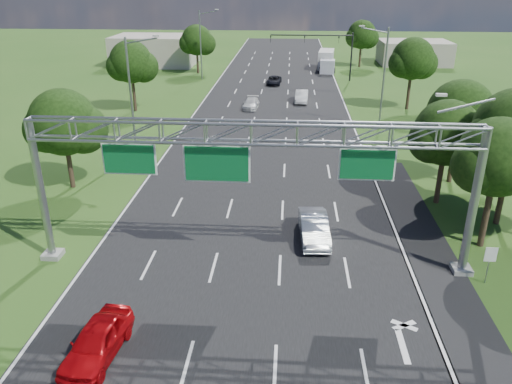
# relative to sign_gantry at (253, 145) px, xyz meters

# --- Properties ---
(ground) EXTENTS (220.00, 220.00, 0.00)m
(ground) POSITION_rel_sign_gantry_xyz_m (-0.33, 18.00, -6.89)
(ground) COLOR #285018
(ground) RESTS_ON ground
(road) EXTENTS (18.00, 180.00, 0.02)m
(road) POSITION_rel_sign_gantry_xyz_m (-0.33, 18.00, -6.89)
(road) COLOR black
(road) RESTS_ON ground
(road_flare) EXTENTS (3.00, 30.00, 0.02)m
(road_flare) POSITION_rel_sign_gantry_xyz_m (9.87, 2.00, -6.89)
(road_flare) COLOR black
(road_flare) RESTS_ON ground
(sign_gantry) EXTENTS (23.50, 1.00, 9.56)m
(sign_gantry) POSITION_rel_sign_gantry_xyz_m (0.00, 0.00, 0.00)
(sign_gantry) COLOR gray
(sign_gantry) RESTS_ON ground
(regulatory_sign) EXTENTS (0.60, 0.08, 2.10)m
(regulatory_sign) POSITION_rel_sign_gantry_xyz_m (12.07, -1.02, -5.38)
(regulatory_sign) COLOR gray
(regulatory_sign) RESTS_ON ground
(traffic_signal) EXTENTS (12.21, 0.24, 7.00)m
(traffic_signal) POSITION_rel_sign_gantry_xyz_m (7.15, 53.00, -1.72)
(traffic_signal) COLOR black
(traffic_signal) RESTS_ON ground
(streetlight_l_near) EXTENTS (2.97, 0.22, 10.16)m
(streetlight_l_near) POSITION_rel_sign_gantry_xyz_m (-11.63, 18.00, -1.31)
(streetlight_l_near) COLOR gray
(streetlight_l_near) RESTS_ON ground
(streetlight_l_far) EXTENTS (2.97, 0.22, 10.16)m
(streetlight_l_far) POSITION_rel_sign_gantry_xyz_m (-11.63, 53.00, -1.31)
(streetlight_l_far) COLOR gray
(streetlight_l_far) RESTS_ON ground
(streetlight_r_mid) EXTENTS (2.97, 0.22, 10.16)m
(streetlight_r_mid) POSITION_rel_sign_gantry_xyz_m (10.97, 28.00, -1.31)
(streetlight_r_mid) COLOR gray
(streetlight_r_mid) RESTS_ON ground
(tree_cluster_right) EXTENTS (9.91, 14.60, 8.68)m
(tree_cluster_right) POSITION_rel_sign_gantry_xyz_m (14.47, 7.19, -1.58)
(tree_cluster_right) COLOR #2D2116
(tree_cluster_right) RESTS_ON ground
(tree_verge_la) EXTENTS (5.76, 4.80, 7.40)m
(tree_verge_la) POSITION_rel_sign_gantry_xyz_m (-14.25, 10.04, -2.13)
(tree_verge_la) COLOR #2D2116
(tree_verge_la) RESTS_ON ground
(tree_verge_lb) EXTENTS (5.76, 4.80, 8.06)m
(tree_verge_lb) POSITION_rel_sign_gantry_xyz_m (-16.25, 33.04, -1.48)
(tree_verge_lb) COLOR #2D2116
(tree_verge_lb) RESTS_ON ground
(tree_verge_lc) EXTENTS (5.76, 4.80, 7.62)m
(tree_verge_lc) POSITION_rel_sign_gantry_xyz_m (-13.25, 58.04, -1.92)
(tree_verge_lc) COLOR #2D2116
(tree_verge_lc) RESTS_ON ground
(tree_verge_rd) EXTENTS (5.76, 4.80, 8.28)m
(tree_verge_rd) POSITION_rel_sign_gantry_xyz_m (15.75, 36.04, -1.26)
(tree_verge_rd) COLOR #2D2116
(tree_verge_rd) RESTS_ON ground
(tree_verge_re) EXTENTS (5.76, 4.80, 7.84)m
(tree_verge_re) POSITION_rel_sign_gantry_xyz_m (13.75, 66.04, -1.70)
(tree_verge_re) COLOR #2D2116
(tree_verge_re) RESTS_ON ground
(building_left) EXTENTS (14.00, 10.00, 5.00)m
(building_left) POSITION_rel_sign_gantry_xyz_m (-22.33, 66.00, -4.39)
(building_left) COLOR #A89D8D
(building_left) RESTS_ON ground
(building_right) EXTENTS (12.00, 9.00, 4.00)m
(building_right) POSITION_rel_sign_gantry_xyz_m (23.67, 70.00, -4.89)
(building_right) COLOR #A89D8D
(building_right) RESTS_ON ground
(red_coupe) EXTENTS (2.20, 4.51, 1.48)m
(red_coupe) POSITION_rel_sign_gantry_xyz_m (-5.89, -7.62, -6.15)
(red_coupe) COLOR #B9080D
(red_coupe) RESTS_ON ground
(silver_sedan) EXTENTS (1.90, 4.71, 1.52)m
(silver_sedan) POSITION_rel_sign_gantry_xyz_m (3.41, 3.11, -6.13)
(silver_sedan) COLOR silver
(silver_sedan) RESTS_ON ground
(car_queue_a) EXTENTS (1.84, 4.12, 1.17)m
(car_queue_a) POSITION_rel_sign_gantry_xyz_m (-2.87, 35.12, -6.30)
(car_queue_a) COLOR silver
(car_queue_a) RESTS_ON ground
(car_queue_b) EXTENTS (2.22, 4.31, 1.16)m
(car_queue_b) POSITION_rel_sign_gantry_xyz_m (-0.64, 49.66, -6.31)
(car_queue_b) COLOR black
(car_queue_b) RESTS_ON ground
(car_queue_d) EXTENTS (1.73, 4.40, 1.43)m
(car_queue_d) POSITION_rel_sign_gantry_xyz_m (3.21, 38.80, -6.18)
(car_queue_d) COLOR silver
(car_queue_d) RESTS_ON ground
(box_truck) EXTENTS (3.02, 8.43, 3.11)m
(box_truck) POSITION_rel_sign_gantry_xyz_m (7.67, 62.50, -5.40)
(box_truck) COLOR beige
(box_truck) RESTS_ON ground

